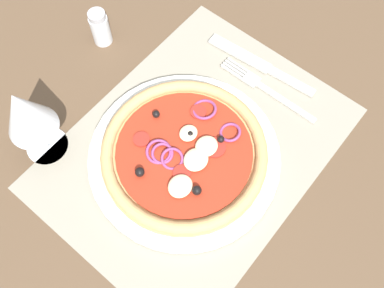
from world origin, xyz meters
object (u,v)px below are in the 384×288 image
at_px(pizza, 184,152).
at_px(knife, 260,64).
at_px(plate, 184,157).
at_px(wine_glass, 25,114).
at_px(fork, 263,87).
at_px(pepper_shaker, 100,28).

height_order(pizza, knife, pizza).
bearing_deg(plate, wine_glass, 123.41).
relative_size(fork, wine_glass, 1.21).
bearing_deg(pepper_shaker, pizza, -108.35).
xyz_separation_m(plate, pepper_shaker, (0.08, 0.25, 0.02)).
bearing_deg(pepper_shaker, fork, -70.99).
distance_m(fork, wine_glass, 0.37).
bearing_deg(wine_glass, knife, -26.75).
xyz_separation_m(pizza, knife, (0.21, 0.01, -0.02)).
bearing_deg(pizza, wine_glass, 123.39).
bearing_deg(pizza, plate, 108.72).
relative_size(pizza, wine_glass, 1.66).
bearing_deg(pizza, knife, 3.16).
distance_m(pizza, wine_glass, 0.23).
relative_size(plate, wine_glass, 1.93).
xyz_separation_m(plate, fork, (0.18, -0.02, -0.00)).
distance_m(fork, pepper_shaker, 0.29).
relative_size(fork, knife, 0.90).
height_order(fork, pepper_shaker, pepper_shaker).
height_order(knife, pepper_shaker, pepper_shaker).
bearing_deg(plate, fork, -6.03).
distance_m(plate, knife, 0.21).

